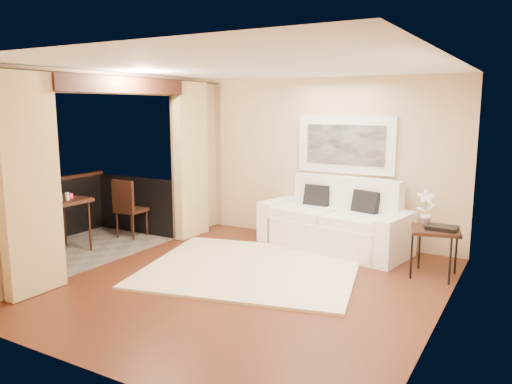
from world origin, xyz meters
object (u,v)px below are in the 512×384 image
Objects in this scene: balcony_chair_far at (127,204)px; balcony_chair_near at (39,229)px; orchid at (426,207)px; ice_bucket at (57,191)px; bistro_table at (60,204)px; side_table at (435,233)px; sofa at (336,224)px.

balcony_chair_far is 1.80m from balcony_chair_near.
orchid reaches higher than balcony_chair_near.
bistro_table is at bearing -29.33° from ice_bucket.
ice_bucket is (-0.58, 0.78, 0.37)m from balcony_chair_near.
balcony_chair_far reaches higher than side_table.
side_table is 0.71× the size of balcony_chair_far.
orchid is 5.30m from balcony_chair_near.
sofa is 2.50× the size of balcony_chair_near.
side_table is at bearing 10.70° from balcony_chair_near.
side_table is 5.46m from bistro_table.
orchid reaches higher than side_table.
orchid is 0.49× the size of balcony_chair_near.
orchid is at bearing -8.26° from sofa.
sofa is 12.25× the size of ice_bucket.
sofa reaches higher than side_table.
sofa is at bearing 158.61° from side_table.
balcony_chair_far is at bearing 65.27° from ice_bucket.
balcony_chair_near is at bearing -127.17° from sofa.
sofa is 3.40× the size of side_table.
balcony_chair_near is (-3.19, -3.01, 0.17)m from sofa.
sofa is at bearing -162.45° from balcony_chair_far.
sofa is 4.29m from bistro_table.
bistro_table is (-3.57, -2.34, 0.36)m from sofa.
balcony_chair_far reaches higher than balcony_chair_near.
sofa is at bearing 162.16° from orchid.
bistro_table is (-5.19, -1.71, 0.16)m from side_table.
sofa reaches higher than bistro_table.
orchid is at bearing 135.30° from side_table.
orchid is (-0.17, 0.17, 0.30)m from side_table.
balcony_chair_far reaches higher than bistro_table.
sofa is at bearing 30.53° from ice_bucket.
ice_bucket is (-0.20, 0.11, 0.18)m from bistro_table.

